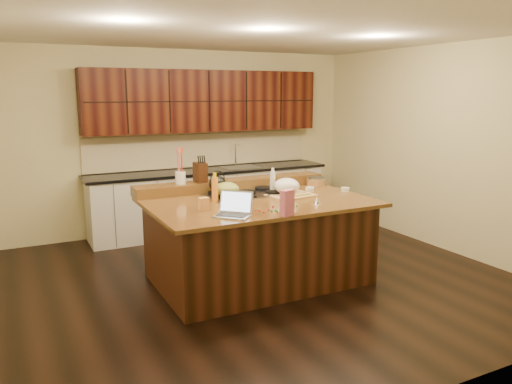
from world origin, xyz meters
name	(u,v)px	position (x,y,z in m)	size (l,w,h in m)	color
room	(258,161)	(0.00, 0.00, 1.35)	(5.52, 5.02, 2.72)	black
island	(258,240)	(0.00, 0.00, 0.46)	(2.40, 1.60, 0.92)	black
back_ledge	(232,184)	(0.00, 0.70, 0.98)	(2.40, 0.30, 0.12)	black
cooktop	(246,194)	(0.00, 0.30, 0.94)	(0.92, 0.52, 0.05)	gray
back_counter	(209,166)	(0.30, 2.23, 0.98)	(3.70, 0.66, 2.40)	silver
kettle	(218,184)	(-0.30, 0.43, 1.06)	(0.20, 0.20, 0.18)	black
green_bowl	(227,189)	(-0.30, 0.17, 1.04)	(0.27, 0.27, 0.15)	olive
laptop	(234,209)	(-0.53, -0.53, 0.98)	(0.42, 0.42, 0.23)	#B7B7BC
oil_bottle	(215,190)	(-0.46, 0.11, 1.06)	(0.07, 0.07, 0.27)	orange
vinegar_bottle	(273,183)	(0.32, 0.25, 1.04)	(0.06, 0.06, 0.25)	silver
wooden_tray	(288,188)	(0.40, 0.05, 1.01)	(0.54, 0.43, 0.20)	tan
ramekin_a	(345,189)	(1.15, -0.03, 0.94)	(0.10, 0.10, 0.04)	white
ramekin_b	(310,189)	(0.79, 0.18, 0.94)	(0.10, 0.10, 0.04)	white
ramekin_c	(292,188)	(0.64, 0.34, 0.94)	(0.10, 0.10, 0.04)	white
strainer_bowl	(316,182)	(1.05, 0.43, 0.97)	(0.24, 0.24, 0.09)	#996B3F
kitchen_timer	(317,200)	(0.48, -0.45, 0.96)	(0.08, 0.08, 0.07)	silver
pink_bag	(287,203)	(-0.08, -0.76, 1.05)	(0.14, 0.07, 0.25)	#BF5A78
candy_plate	(227,212)	(-0.53, -0.37, 0.93)	(0.18, 0.18, 0.01)	white
package_box	(204,204)	(-0.72, -0.21, 0.99)	(0.10, 0.07, 0.14)	#E99E52
utensil_crock	(180,178)	(-0.65, 0.70, 1.11)	(0.12, 0.12, 0.14)	white
knife_block	(200,172)	(-0.41, 0.70, 1.16)	(0.12, 0.19, 0.23)	black
gumdrop_0	(293,208)	(0.13, -0.53, 0.93)	(0.02, 0.02, 0.02)	red
gumdrop_1	(297,206)	(0.21, -0.47, 0.93)	(0.02, 0.02, 0.02)	#198C26
gumdrop_2	(264,212)	(-0.23, -0.57, 0.93)	(0.02, 0.02, 0.02)	red
gumdrop_3	(276,210)	(-0.08, -0.55, 0.93)	(0.02, 0.02, 0.02)	#198C26
gumdrop_4	(269,210)	(-0.14, -0.51, 0.93)	(0.02, 0.02, 0.02)	red
gumdrop_5	(272,211)	(-0.13, -0.55, 0.93)	(0.02, 0.02, 0.02)	#198C26
gumdrop_6	(256,211)	(-0.26, -0.47, 0.93)	(0.02, 0.02, 0.02)	red
gumdrop_7	(289,205)	(0.16, -0.39, 0.93)	(0.02, 0.02, 0.02)	#198C26
gumdrop_8	(273,207)	(-0.03, -0.39, 0.93)	(0.02, 0.02, 0.02)	red
gumdrop_9	(277,212)	(-0.09, -0.60, 0.93)	(0.02, 0.02, 0.02)	#198C26
gumdrop_10	(260,210)	(-0.23, -0.48, 0.93)	(0.02, 0.02, 0.02)	red
gumdrop_11	(256,209)	(-0.23, -0.42, 0.93)	(0.02, 0.02, 0.02)	#198C26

